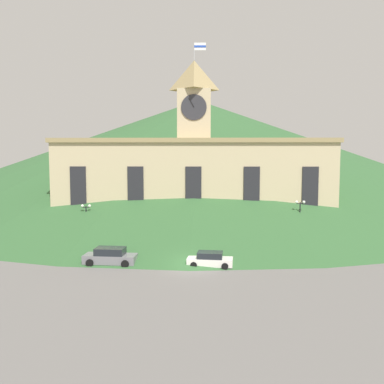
{
  "coord_description": "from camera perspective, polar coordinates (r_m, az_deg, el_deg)",
  "views": [
    {
      "loc": [
        1.14,
        -40.71,
        11.33
      ],
      "look_at": [
        0.0,
        6.73,
        6.95
      ],
      "focal_mm": 40.0,
      "sensor_mm": 36.0,
      "label": 1
    }
  ],
  "objects": [
    {
      "name": "street_lamp_far_right",
      "position": [
        53.52,
        0.3,
        -3.44
      ],
      "size": [
        1.26,
        0.36,
        4.35
      ],
      "color": "black",
      "rests_on": "ground"
    },
    {
      "name": "banner_fence",
      "position": [
        52.72,
        0.11,
        -5.83
      ],
      "size": [
        33.4,
        0.12,
        2.35
      ],
      "color": "#2347B2",
      "rests_on": "ground"
    },
    {
      "name": "car_white_taxi",
      "position": [
        43.08,
        2.42,
        -9.02
      ],
      "size": [
        4.66,
        2.5,
        1.5
      ],
      "rotation": [
        0.0,
        0.0,
        3.04
      ],
      "color": "white",
      "rests_on": "ground"
    },
    {
      "name": "pedestrian",
      "position": [
        48.9,
        3.0,
        -7.04
      ],
      "size": [
        0.41,
        0.41,
        1.67
      ],
      "rotation": [
        0.0,
        0.0,
        2.98
      ],
      "color": "#4C4C4C",
      "rests_on": "ground"
    },
    {
      "name": "street_lamp_far_left",
      "position": [
        54.78,
        14.2,
        -2.7
      ],
      "size": [
        1.26,
        0.36,
        5.41
      ],
      "color": "black",
      "rests_on": "ground"
    },
    {
      "name": "car_red_sedan",
      "position": [
        50.91,
        15.58,
        -7.01
      ],
      "size": [
        4.44,
        2.2,
        1.45
      ],
      "rotation": [
        0.0,
        0.0,
        3.16
      ],
      "color": "red",
      "rests_on": "ground"
    },
    {
      "name": "car_green_wagon",
      "position": [
        51.58,
        -16.37,
        -6.82
      ],
      "size": [
        4.67,
        2.29,
        1.55
      ],
      "rotation": [
        0.0,
        0.0,
        3.1
      ],
      "color": "#2D663D",
      "rests_on": "ground"
    },
    {
      "name": "civic_building",
      "position": [
        60.07,
        0.28,
        1.36
      ],
      "size": [
        38.29,
        9.77,
        26.34
      ],
      "color": "#C6B289",
      "rests_on": "ground"
    },
    {
      "name": "ground_plane",
      "position": [
        42.28,
        -0.22,
        -10.27
      ],
      "size": [
        160.0,
        160.0,
        0.0
      ],
      "primitive_type": "plane",
      "color": "#605E5B"
    },
    {
      "name": "car_gray_pickup",
      "position": [
        44.58,
        -10.84,
        -8.47
      ],
      "size": [
        5.44,
        2.7,
        1.75
      ],
      "rotation": [
        0.0,
        0.0,
        3.06
      ],
      "color": "slate",
      "rests_on": "ground"
    },
    {
      "name": "hillside_backdrop",
      "position": [
        108.14,
        0.77,
        5.72
      ],
      "size": [
        136.05,
        136.05,
        24.32
      ],
      "primitive_type": "cone",
      "color": "#2D562D",
      "rests_on": "ground"
    },
    {
      "name": "street_lamp_right",
      "position": [
        55.42,
        -13.93,
        -2.97
      ],
      "size": [
        1.26,
        0.36,
        4.84
      ],
      "color": "black",
      "rests_on": "ground"
    }
  ]
}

